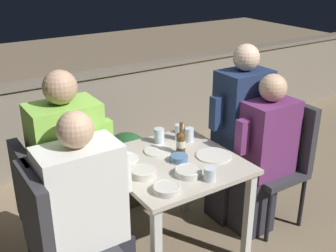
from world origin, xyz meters
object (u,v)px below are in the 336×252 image
at_px(person_green_blouse, 74,180).
at_px(person_purple_stripe, 263,155).
at_px(chair_left_far, 44,208).
at_px(chair_right_far, 256,142).
at_px(person_navy_jumper, 238,134).
at_px(person_white_polo, 89,215).
at_px(beer_bottle, 181,142).
at_px(chair_left_near, 54,235).
at_px(chair_right_near, 282,153).

xyz_separation_m(person_green_blouse, person_purple_stripe, (1.31, -0.25, -0.09)).
bearing_deg(chair_left_far, chair_right_far, -0.32).
xyz_separation_m(chair_right_far, person_navy_jumper, (-0.20, 0.00, 0.12)).
bearing_deg(person_purple_stripe, person_white_polo, -178.57).
bearing_deg(chair_right_far, person_purple_stripe, -124.98).
bearing_deg(chair_left_far, person_navy_jumper, -0.37).
bearing_deg(beer_bottle, chair_left_near, -167.62).
xyz_separation_m(chair_left_near, person_purple_stripe, (1.54, 0.03, 0.04)).
height_order(chair_left_near, person_green_blouse, person_green_blouse).
bearing_deg(person_green_blouse, chair_left_near, -129.50).
relative_size(person_green_blouse, chair_right_near, 1.44).
distance_m(person_white_polo, person_navy_jumper, 1.34).
height_order(person_green_blouse, person_navy_jumper, person_green_blouse).
xyz_separation_m(chair_left_far, chair_right_near, (1.71, -0.25, 0.00)).
height_order(chair_left_near, beer_bottle, chair_left_near).
xyz_separation_m(person_green_blouse, chair_right_far, (1.48, -0.01, -0.12)).
xyz_separation_m(person_navy_jumper, beer_bottle, (-0.56, -0.06, 0.10)).
xyz_separation_m(person_white_polo, chair_left_far, (-0.17, 0.28, -0.05)).
relative_size(person_green_blouse, person_navy_jumper, 1.01).
height_order(person_green_blouse, chair_right_near, person_green_blouse).
relative_size(chair_left_near, chair_right_far, 1.00).
height_order(chair_right_near, person_purple_stripe, person_purple_stripe).
bearing_deg(chair_left_near, chair_left_far, 82.70).
relative_size(chair_left_near, person_white_polo, 0.77).
bearing_deg(person_green_blouse, person_navy_jumper, -0.42).
height_order(person_purple_stripe, beer_bottle, person_purple_stripe).
distance_m(chair_left_far, person_purple_stripe, 1.53).
height_order(person_navy_jumper, beer_bottle, person_navy_jumper).
height_order(person_white_polo, person_green_blouse, person_green_blouse).
distance_m(chair_left_far, person_navy_jumper, 1.48).
bearing_deg(person_white_polo, person_green_blouse, 83.54).
xyz_separation_m(chair_right_near, chair_right_far, (-0.03, 0.24, 0.00)).
distance_m(person_green_blouse, chair_right_near, 1.54).
distance_m(person_green_blouse, beer_bottle, 0.73).
bearing_deg(person_green_blouse, chair_right_near, -9.38).
height_order(chair_right_far, person_navy_jumper, person_navy_jumper).
bearing_deg(person_purple_stripe, chair_right_near, 0.00).
bearing_deg(chair_right_near, chair_right_far, 98.21).
relative_size(chair_left_far, person_purple_stripe, 0.80).
distance_m(person_white_polo, chair_right_near, 1.55).
bearing_deg(chair_left_near, person_navy_jumper, 10.26).
relative_size(person_white_polo, chair_right_near, 1.29).
distance_m(chair_right_near, person_navy_jumper, 0.36).
bearing_deg(chair_left_far, chair_right_near, -8.31).
height_order(chair_right_near, person_navy_jumper, person_navy_jumper).
relative_size(chair_left_far, chair_right_far, 1.00).
bearing_deg(person_white_polo, chair_left_near, 180.00).
distance_m(person_white_polo, chair_right_far, 1.54).
relative_size(person_purple_stripe, beer_bottle, 5.33).
bearing_deg(person_purple_stripe, person_navy_jumper, 96.97).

